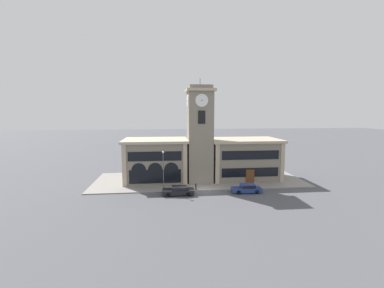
% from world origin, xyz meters
% --- Properties ---
extents(ground_plane, '(300.00, 300.00, 0.00)m').
position_xyz_m(ground_plane, '(0.00, 0.00, 0.00)').
color(ground_plane, '#4C4C51').
extents(sidewalk_kerb, '(37.63, 13.38, 0.15)m').
position_xyz_m(sidewalk_kerb, '(0.00, 6.69, 0.07)').
color(sidewalk_kerb, gray).
rests_on(sidewalk_kerb, ground_plane).
extents(clock_tower, '(4.97, 4.97, 18.27)m').
position_xyz_m(clock_tower, '(-0.00, 5.56, 8.58)').
color(clock_tower, gray).
rests_on(clock_tower, ground_plane).
extents(town_hall_left_wing, '(11.55, 8.64, 7.65)m').
position_xyz_m(town_hall_left_wing, '(-7.86, 7.37, 3.85)').
color(town_hall_left_wing, gray).
rests_on(town_hall_left_wing, ground_plane).
extents(town_hall_right_wing, '(13.08, 8.64, 7.52)m').
position_xyz_m(town_hall_right_wing, '(8.63, 7.38, 3.79)').
color(town_hall_right_wing, gray).
rests_on(town_hall_right_wing, ground_plane).
extents(parked_car_near, '(4.83, 2.03, 1.32)m').
position_xyz_m(parked_car_near, '(-4.18, -1.46, 0.70)').
color(parked_car_near, black).
rests_on(parked_car_near, ground_plane).
extents(parked_car_mid, '(4.60, 1.85, 1.38)m').
position_xyz_m(parked_car_mid, '(6.48, -1.47, 0.72)').
color(parked_car_mid, navy).
rests_on(parked_car_mid, ground_plane).
extents(street_lamp, '(0.36, 0.36, 6.36)m').
position_xyz_m(street_lamp, '(-6.46, 0.32, 4.27)').
color(street_lamp, '#4C4C51').
rests_on(street_lamp, sidewalk_kerb).
extents(bollard, '(0.18, 0.18, 1.06)m').
position_xyz_m(bollard, '(-1.32, 0.38, 0.67)').
color(bollard, black).
rests_on(bollard, sidewalk_kerb).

